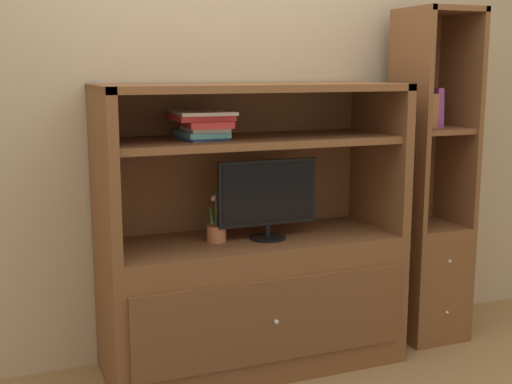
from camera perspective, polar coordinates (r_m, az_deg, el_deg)
name	(u,v)px	position (r m, az deg, el deg)	size (l,w,h in m)	color
painted_rear_wall	(229,98)	(3.74, -2.32, 7.95)	(6.00, 0.10, 2.80)	tan
media_console	(252,275)	(3.57, -0.33, -6.98)	(1.55, 0.62, 1.48)	brown
tv_monitor	(268,197)	(3.45, 1.01, -0.39)	(0.53, 0.19, 0.41)	black
potted_plant	(216,232)	(3.44, -3.36, -3.36)	(0.10, 0.10, 0.26)	#B26642
magazine_stack	(203,124)	(3.33, -4.52, 5.76)	(0.29, 0.35, 0.14)	#2D519E
bookshelf_tall	(428,228)	(4.06, 14.27, -2.99)	(0.37, 0.41, 1.88)	brown
upright_book_row	(426,109)	(3.92, 14.10, 6.82)	(0.15, 0.15, 0.24)	#338C4C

